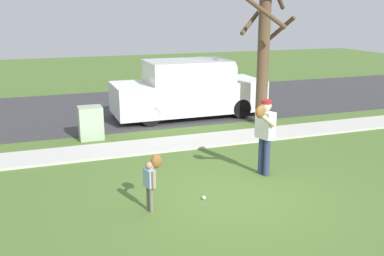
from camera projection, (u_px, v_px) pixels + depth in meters
ground_plane at (177, 145)px, 11.76m from camera, size 48.00×48.00×0.00m
sidewalk_strip at (176, 143)px, 11.85m from camera, size 36.00×1.20×0.06m
road_surface at (135, 107)px, 16.39m from camera, size 36.00×6.80×0.02m
person_adult at (265, 129)px, 9.39m from camera, size 0.64×0.76×1.67m
person_child at (152, 176)px, 7.86m from camera, size 0.41×0.47×0.98m
baseball at (204, 198)px, 8.41m from camera, size 0.07×0.07×0.07m
utility_cabinet at (91, 123)px, 12.25m from camera, size 0.65×0.56×0.92m
street_tree_near at (264, 49)px, 13.42m from camera, size 1.84×1.88×4.35m
parked_van_white at (188, 90)px, 14.73m from camera, size 5.00×1.95×1.88m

